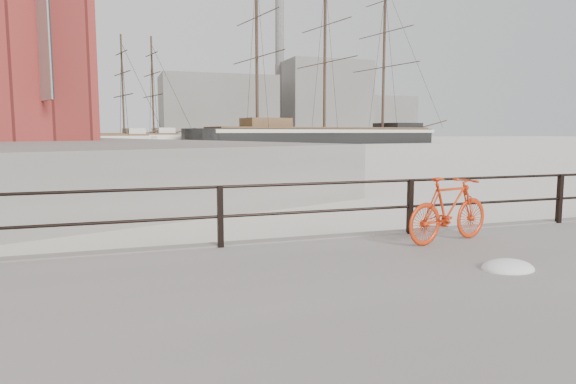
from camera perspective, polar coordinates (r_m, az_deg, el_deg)
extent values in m
plane|color=white|center=(12.06, 27.20, -4.57)|extent=(400.00, 400.00, 0.00)
imported|color=red|center=(9.03, 17.46, -1.87)|extent=(1.86, 0.69, 1.11)
ellipsoid|color=white|center=(7.62, 23.27, -6.91)|extent=(0.75, 0.59, 0.27)
cube|color=gray|center=(151.08, -7.82, 9.23)|extent=(32.00, 18.00, 18.00)
cube|color=gray|center=(166.15, 3.95, 10.08)|extent=(26.00, 20.00, 24.00)
cube|color=gray|center=(180.40, 10.15, 8.13)|extent=(20.00, 16.00, 14.00)
cylinder|color=gray|center=(167.26, -0.93, 13.51)|extent=(2.80, 2.80, 44.00)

